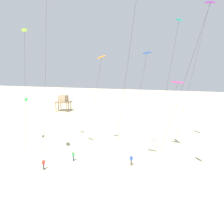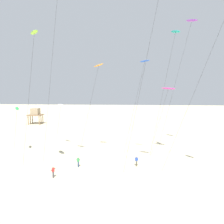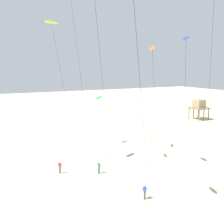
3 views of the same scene
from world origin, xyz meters
name	(u,v)px [view 1 (image 1 of 3)]	position (x,y,z in m)	size (l,w,h in m)	color
ground_plane	(81,172)	(0.00, 0.00, 0.00)	(260.00, 260.00, 0.00)	beige
kite_teal	(179,22)	(12.39, 7.33, 21.48)	(4.27, 4.81, 22.22)	teal
kite_orange	(101,59)	(-0.60, 10.39, 16.49)	(5.61, 5.53, 17.19)	orange
kite_lime	(24,31)	(-7.82, -0.77, 19.99)	(5.81, 6.35, 20.41)	#8CD833
kite_white	(71,96)	(-9.37, 16.05, 9.03)	(3.08, 3.15, 9.32)	white
kite_magenta	(178,83)	(12.29, 12.03, 12.49)	(4.12, 3.78, 12.85)	#D8339E
kite_blue	(146,56)	(7.54, 8.75, 16.74)	(4.45, 4.36, 17.54)	blue
kite_green	(26,100)	(-15.97, 9.94, 8.76)	(2.96, 3.34, 9.19)	green
kite_purple	(209,5)	(16.57, 14.10, 24.89)	(6.01, 6.43, 25.70)	purple
kite_flyer_nearest	(131,160)	(6.30, 4.77, 0.89)	(0.58, 0.55, 1.67)	#4C4738
kite_flyer_middle	(73,156)	(-3.09, 3.73, 0.89)	(0.58, 0.56, 1.67)	navy
kite_flyer_furthest	(44,164)	(-5.70, -0.90, 0.89)	(0.69, 0.70, 1.67)	#33333D
stilt_house	(63,100)	(-27.01, 45.36, 3.89)	(4.76, 4.31, 5.45)	#846647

